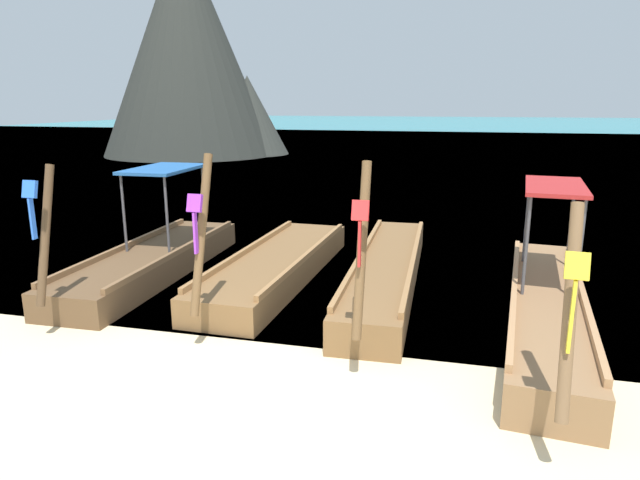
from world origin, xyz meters
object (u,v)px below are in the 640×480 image
at_px(longtail_boat_yellow_ribbon, 546,305).
at_px(longtail_boat_violet_ribbon, 277,266).
at_px(longtail_boat_blue_ribbon, 152,259).
at_px(karst_rock, 191,50).
at_px(longtail_boat_red_ribbon, 387,271).

bearing_deg(longtail_boat_yellow_ribbon, longtail_boat_violet_ribbon, 165.31).
bearing_deg(longtail_boat_blue_ribbon, longtail_boat_violet_ribbon, 7.75).
bearing_deg(longtail_boat_violet_ribbon, longtail_boat_yellow_ribbon, -14.69).
relative_size(longtail_boat_blue_ribbon, karst_rock, 0.44).
relative_size(longtail_boat_red_ribbon, longtail_boat_yellow_ribbon, 1.01).
height_order(longtail_boat_blue_ribbon, longtail_boat_red_ribbon, longtail_boat_red_ribbon).
bearing_deg(longtail_boat_blue_ribbon, karst_rock, 114.35).
relative_size(longtail_boat_blue_ribbon, longtail_boat_yellow_ribbon, 0.86).
bearing_deg(longtail_boat_blue_ribbon, longtail_boat_yellow_ribbon, -7.15).
bearing_deg(karst_rock, longtail_boat_blue_ribbon, -65.65).
xyz_separation_m(longtail_boat_blue_ribbon, longtail_boat_yellow_ribbon, (7.12, -0.89, 0.02)).
relative_size(longtail_boat_blue_ribbon, longtail_boat_violet_ribbon, 0.97).
distance_m(longtail_boat_yellow_ribbon, karst_rock, 31.03).
bearing_deg(longtail_boat_yellow_ribbon, karst_rock, 125.94).
distance_m(longtail_boat_blue_ribbon, longtail_boat_yellow_ribbon, 7.17).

